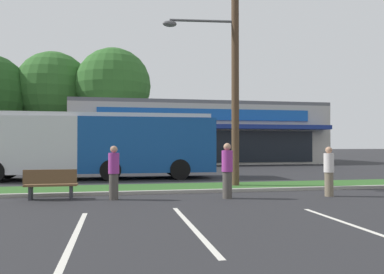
% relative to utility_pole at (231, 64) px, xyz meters
% --- Properties ---
extents(grass_median, '(56.00, 2.20, 0.12)m').
position_rel_utility_pole_xyz_m(grass_median, '(-2.29, 0.06, -4.87)').
color(grass_median, '#2D5B23').
rests_on(grass_median, ground_plane).
extents(curb_lip, '(56.00, 0.24, 0.12)m').
position_rel_utility_pole_xyz_m(curb_lip, '(-2.29, -1.16, -4.87)').
color(curb_lip, '#99968C').
rests_on(curb_lip, ground_plane).
extents(parking_stripe_1, '(0.12, 4.80, 0.01)m').
position_rel_utility_pole_xyz_m(parking_stripe_1, '(-5.23, -6.98, -4.92)').
color(parking_stripe_1, silver).
rests_on(parking_stripe_1, ground_plane).
extents(parking_stripe_2, '(0.12, 4.80, 0.01)m').
position_rel_utility_pole_xyz_m(parking_stripe_2, '(-2.90, -6.65, -4.92)').
color(parking_stripe_2, silver).
rests_on(parking_stripe_2, ground_plane).
extents(parking_stripe_3, '(0.12, 4.80, 0.01)m').
position_rel_utility_pole_xyz_m(parking_stripe_3, '(0.52, -7.49, -4.92)').
color(parking_stripe_3, silver).
rests_on(parking_stripe_3, ground_plane).
extents(storefront_building, '(22.12, 11.71, 5.38)m').
position_rel_utility_pole_xyz_m(storefront_building, '(2.87, 21.24, -2.23)').
color(storefront_building, '#BCB7AD').
rests_on(storefront_building, ground_plane).
extents(tree_mid_left, '(8.35, 8.35, 12.11)m').
position_rel_utility_pole_xyz_m(tree_mid_left, '(-11.43, 30.94, 3.00)').
color(tree_mid_left, '#473323').
rests_on(tree_mid_left, ground_plane).
extents(tree_mid, '(8.22, 8.22, 12.34)m').
position_rel_utility_pole_xyz_m(tree_mid, '(-4.80, 28.82, 3.29)').
color(tree_mid, '#473323').
rests_on(tree_mid, ground_plane).
extents(utility_pole, '(3.06, 2.40, 9.17)m').
position_rel_utility_pole_xyz_m(utility_pole, '(0.00, 0.00, 0.00)').
color(utility_pole, '#4C3826').
rests_on(utility_pole, ground_plane).
extents(city_bus, '(12.14, 2.75, 3.25)m').
position_rel_utility_pole_xyz_m(city_bus, '(-5.63, 5.17, -3.16)').
color(city_bus, '#144793').
rests_on(city_bus, ground_plane).
extents(bus_stop_bench, '(1.60, 0.45, 0.95)m').
position_rel_utility_pole_xyz_m(bus_stop_bench, '(-6.48, -1.89, -4.42)').
color(bus_stop_bench, brown).
rests_on(bus_stop_bench, ground_plane).
extents(pedestrian_near_bench, '(0.34, 0.34, 1.69)m').
position_rel_utility_pole_xyz_m(pedestrian_near_bench, '(-4.54, -2.30, -4.08)').
color(pedestrian_near_bench, '#47423D').
rests_on(pedestrian_near_bench, ground_plane).
extents(pedestrian_by_pole, '(0.36, 0.36, 1.77)m').
position_rel_utility_pole_xyz_m(pedestrian_by_pole, '(-0.97, -2.72, -4.04)').
color(pedestrian_by_pole, '#47423D').
rests_on(pedestrian_by_pole, ground_plane).
extents(pedestrian_far, '(0.33, 0.33, 1.65)m').
position_rel_utility_pole_xyz_m(pedestrian_far, '(2.51, -2.88, -4.10)').
color(pedestrian_far, '#726651').
rests_on(pedestrian_far, ground_plane).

